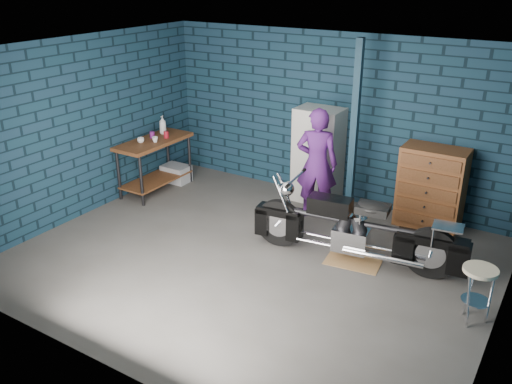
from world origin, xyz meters
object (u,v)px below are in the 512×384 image
Objects in this scene: person at (317,164)px; locker at (318,156)px; shop_stool at (476,295)px; motorcycle at (357,225)px; tool_chest at (431,188)px; workbench at (155,165)px; storage_bin at (176,173)px.

locker is at bearing -83.95° from person.
locker reaches higher than shop_stool.
motorcycle is 1.96× the size of tool_chest.
person is 1.41× the size of tool_chest.
workbench reaches higher than storage_bin.
tool_chest is at bearing 13.75° from workbench.
person is 1.70m from tool_chest.
tool_chest reaches higher than shop_stool.
locker is (2.52, 0.57, 0.63)m from storage_bin.
locker reaches higher than motorcycle.
person reaches higher than workbench.
workbench is at bearing 165.78° from motorcycle.
tool_chest reaches higher than motorcycle.
workbench is at bearing -92.29° from storage_bin.
shop_stool is at bearing 132.29° from person.
person is (2.79, 0.50, 0.40)m from workbench.
motorcycle is 4.98× the size of storage_bin.
tool_chest is at bearing 117.47° from shop_stool.
motorcycle is 2.04m from locker.
person is 3.57× the size of storage_bin.
workbench is 2.77m from locker.
storage_bin is at bearing 87.71° from workbench.
workbench is 5.56m from shop_stool.
tool_chest is at bearing -178.23° from person.
storage_bin is at bearing 158.53° from motorcycle.
person is at bearing 150.17° from shop_stool.
locker reaches higher than workbench.
tool_chest is at bearing 0.00° from locker.
motorcycle is at bearing -14.30° from storage_bin.
workbench is 2.91× the size of storage_bin.
person is at bearing 0.09° from storage_bin.
workbench is 0.90× the size of locker.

